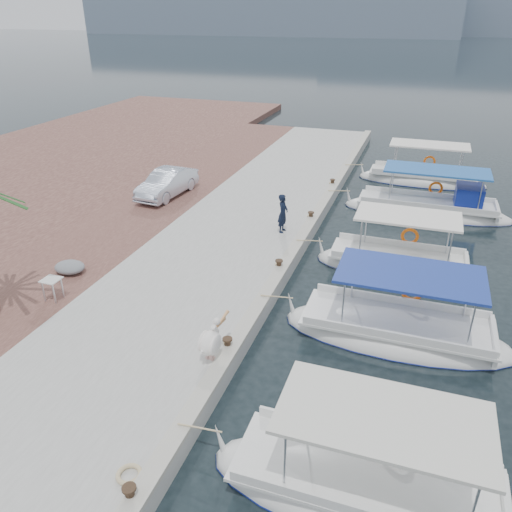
{
  "coord_description": "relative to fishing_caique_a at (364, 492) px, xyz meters",
  "views": [
    {
      "loc": [
        4.01,
        -13.85,
        8.91
      ],
      "look_at": [
        -1.0,
        0.84,
        1.2
      ],
      "focal_mm": 35.0,
      "sensor_mm": 36.0,
      "label": 1
    }
  ],
  "objects": [
    {
      "name": "ground",
      "position": [
        -3.86,
        6.6,
        -0.12
      ],
      "size": [
        400.0,
        400.0,
        0.0
      ],
      "primitive_type": "plane",
      "color": "black",
      "rests_on": "ground"
    },
    {
      "name": "concrete_quay",
      "position": [
        -6.86,
        11.6,
        0.13
      ],
      "size": [
        6.0,
        40.0,
        0.5
      ],
      "primitive_type": "cube",
      "color": "#A3A39D",
      "rests_on": "ground"
    },
    {
      "name": "quay_curb",
      "position": [
        -4.08,
        11.6,
        0.44
      ],
      "size": [
        0.44,
        40.0,
        0.12
      ],
      "primitive_type": "cube",
      "color": "#ABA898",
      "rests_on": "concrete_quay"
    },
    {
      "name": "cobblestone_strip",
      "position": [
        -11.86,
        11.6,
        0.13
      ],
      "size": [
        4.0,
        40.0,
        0.5
      ],
      "primitive_type": "cube",
      "color": "brown",
      "rests_on": "ground"
    },
    {
      "name": "fishing_caique_a",
      "position": [
        0.0,
        0.0,
        0.0
      ],
      "size": [
        6.54,
        2.29,
        2.83
      ],
      "color": "silver",
      "rests_on": "ground"
    },
    {
      "name": "fishing_caique_b",
      "position": [
        0.13,
        5.85,
        -0.0
      ],
      "size": [
        6.8,
        2.51,
        2.83
      ],
      "color": "silver",
      "rests_on": "ground"
    },
    {
      "name": "fishing_caique_c",
      "position": [
        -0.19,
        10.37,
        0.0
      ],
      "size": [
        6.16,
        2.15,
        2.83
      ],
      "color": "silver",
      "rests_on": "ground"
    },
    {
      "name": "fishing_caique_d",
      "position": [
        0.78,
        16.73,
        0.06
      ],
      "size": [
        7.88,
        2.21,
        2.83
      ],
      "color": "silver",
      "rests_on": "ground"
    },
    {
      "name": "fishing_caique_e",
      "position": [
        0.24,
        21.68,
        0.0
      ],
      "size": [
        7.03,
        2.12,
        2.83
      ],
      "color": "silver",
      "rests_on": "ground"
    },
    {
      "name": "mooring_bollards",
      "position": [
        -4.21,
        8.1,
        0.57
      ],
      "size": [
        0.28,
        20.28,
        0.33
      ],
      "color": "black",
      "rests_on": "concrete_quay"
    },
    {
      "name": "pelican",
      "position": [
        -4.45,
        2.54,
        0.93
      ],
      "size": [
        0.58,
        1.4,
        1.08
      ],
      "color": "tan",
      "rests_on": "concrete_quay"
    },
    {
      "name": "fisherman",
      "position": [
        -5.01,
        11.34,
        1.19
      ],
      "size": [
        0.42,
        0.61,
        1.63
      ],
      "primitive_type": "imported",
      "rotation": [
        0.0,
        0.0,
        1.52
      ],
      "color": "black",
      "rests_on": "concrete_quay"
    },
    {
      "name": "parked_car",
      "position": [
        -11.71,
        13.82,
        1.02
      ],
      "size": [
        1.72,
        4.04,
        1.3
      ],
      "primitive_type": "imported",
      "rotation": [
        0.0,
        0.0,
        -0.09
      ],
      "color": "silver",
      "rests_on": "cobblestone_strip"
    },
    {
      "name": "tarp_bundle",
      "position": [
        -11.15,
        5.42,
        0.58
      ],
      "size": [
        1.1,
        0.9,
        0.4
      ],
      "primitive_type": "ellipsoid",
      "color": "slate",
      "rests_on": "cobblestone_strip"
    },
    {
      "name": "folding_table",
      "position": [
        -10.46,
        3.72,
        0.9
      ],
      "size": [
        0.55,
        0.55,
        0.73
      ],
      "color": "silver",
      "rests_on": "cobblestone_strip"
    },
    {
      "name": "rope_coil",
      "position": [
        -4.51,
        -1.46,
        0.43
      ],
      "size": [
        0.54,
        0.54,
        0.1
      ],
      "primitive_type": "torus",
      "color": "#C6B284",
      "rests_on": "concrete_quay"
    }
  ]
}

